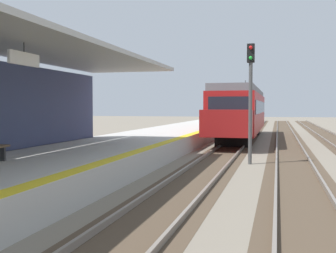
# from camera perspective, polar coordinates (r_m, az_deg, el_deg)

# --- Properties ---
(station_platform) EXTENTS (5.00, 80.00, 0.91)m
(station_platform) POSITION_cam_1_polar(r_m,az_deg,el_deg) (14.96, -13.85, -5.23)
(station_platform) COLOR #B7B5AD
(station_platform) RESTS_ON ground
(track_pair_nearest_platform) EXTENTS (2.34, 120.00, 0.16)m
(track_pair_nearest_platform) POSITION_cam_1_polar(r_m,az_deg,el_deg) (17.39, 5.65, -5.40)
(track_pair_nearest_platform) COLOR #4C3D2D
(track_pair_nearest_platform) RESTS_ON ground
(track_pair_middle) EXTENTS (2.34, 120.00, 0.16)m
(track_pair_middle) POSITION_cam_1_polar(r_m,az_deg,el_deg) (17.19, 16.97, -5.59)
(track_pair_middle) COLOR #4C3D2D
(track_pair_middle) RESTS_ON ground
(approaching_train) EXTENTS (2.93, 19.60, 4.76)m
(approaching_train) POSITION_cam_1_polar(r_m,az_deg,el_deg) (32.54, 9.97, 2.09)
(approaching_train) COLOR maroon
(approaching_train) RESTS_ON ground
(rail_signal_post) EXTENTS (0.32, 0.34, 5.20)m
(rail_signal_post) POSITION_cam_1_polar(r_m,az_deg,el_deg) (18.43, 11.19, 4.82)
(rail_signal_post) COLOR #4C4C4C
(rail_signal_post) RESTS_ON ground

